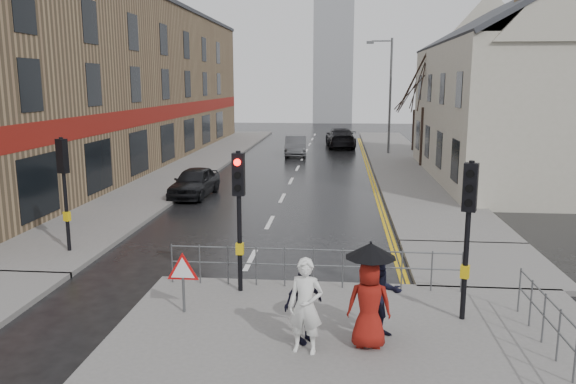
% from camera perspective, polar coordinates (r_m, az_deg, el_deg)
% --- Properties ---
extents(ground, '(120.00, 120.00, 0.00)m').
position_cam_1_polar(ground, '(13.75, -5.82, -10.72)').
color(ground, black).
rests_on(ground, ground).
extents(near_pavement, '(10.00, 9.00, 0.14)m').
position_cam_1_polar(near_pavement, '(10.33, 7.56, -18.10)').
color(near_pavement, '#605E5B').
rests_on(near_pavement, ground).
extents(left_pavement, '(4.00, 44.00, 0.14)m').
position_cam_1_polar(left_pavement, '(36.99, -8.89, 3.11)').
color(left_pavement, '#605E5B').
rests_on(left_pavement, ground).
extents(right_pavement, '(4.00, 40.00, 0.14)m').
position_cam_1_polar(right_pavement, '(38.06, 11.26, 3.25)').
color(right_pavement, '#605E5B').
rests_on(right_pavement, ground).
extents(pavement_bridge_right, '(4.00, 4.20, 0.14)m').
position_cam_1_polar(pavement_bridge_right, '(16.78, 18.84, -6.96)').
color(pavement_bridge_right, '#605E5B').
rests_on(pavement_bridge_right, ground).
extents(building_left_terrace, '(8.00, 42.00, 10.00)m').
position_cam_1_polar(building_left_terrace, '(37.46, -17.83, 10.38)').
color(building_left_terrace, '#856C4D').
rests_on(building_left_terrace, ground).
extents(building_right_cream, '(9.00, 16.40, 10.10)m').
position_cam_1_polar(building_right_cream, '(31.95, 22.88, 9.64)').
color(building_right_cream, '#BBB4A3').
rests_on(building_right_cream, ground).
extents(church_tower, '(5.00, 5.00, 18.00)m').
position_cam_1_polar(church_tower, '(74.63, 4.65, 14.00)').
color(church_tower, gray).
rests_on(church_tower, ground).
extents(traffic_signal_near_left, '(0.28, 0.27, 3.40)m').
position_cam_1_polar(traffic_signal_near_left, '(13.19, -5.02, -0.48)').
color(traffic_signal_near_left, black).
rests_on(traffic_signal_near_left, near_pavement).
extents(traffic_signal_near_right, '(0.34, 0.33, 3.40)m').
position_cam_1_polar(traffic_signal_near_right, '(12.10, 17.87, -2.02)').
color(traffic_signal_near_right, black).
rests_on(traffic_signal_near_right, near_pavement).
extents(traffic_signal_far_left, '(0.34, 0.33, 3.40)m').
position_cam_1_polar(traffic_signal_far_left, '(17.68, -21.82, 1.70)').
color(traffic_signal_far_left, black).
rests_on(traffic_signal_far_left, left_pavement).
extents(guard_railing_front, '(7.14, 0.04, 1.00)m').
position_cam_1_polar(guard_railing_front, '(13.79, 2.62, -6.81)').
color(guard_railing_front, '#595B5E').
rests_on(guard_railing_front, near_pavement).
extents(guard_railing_side, '(0.04, 4.54, 1.00)m').
position_cam_1_polar(guard_railing_side, '(11.36, 25.87, -12.03)').
color(guard_railing_side, '#595B5E').
rests_on(guard_railing_side, near_pavement).
extents(warning_sign, '(0.80, 0.07, 1.35)m').
position_cam_1_polar(warning_sign, '(12.47, -10.64, -8.07)').
color(warning_sign, '#595B5E').
rests_on(warning_sign, near_pavement).
extents(street_lamp, '(1.83, 0.25, 8.00)m').
position_cam_1_polar(street_lamp, '(40.65, 10.11, 10.33)').
color(street_lamp, '#595B5E').
rests_on(street_lamp, right_pavement).
extents(tree_near, '(2.40, 2.40, 6.58)m').
position_cam_1_polar(tree_near, '(34.87, 13.74, 10.81)').
color(tree_near, black).
rests_on(tree_near, right_pavement).
extents(tree_far, '(2.40, 2.40, 5.64)m').
position_cam_1_polar(tree_far, '(42.87, 12.83, 9.88)').
color(tree_far, black).
rests_on(tree_far, right_pavement).
extents(pedestrian_a, '(0.73, 0.55, 1.81)m').
position_cam_1_polar(pedestrian_a, '(10.54, 1.79, -11.50)').
color(pedestrian_a, silver).
rests_on(pedestrian_a, near_pavement).
extents(pedestrian_b, '(1.00, 0.88, 1.75)m').
position_cam_1_polar(pedestrian_b, '(11.29, 9.39, -10.24)').
color(pedestrian_b, black).
rests_on(pedestrian_b, near_pavement).
extents(pedestrian_with_umbrella, '(0.96, 0.96, 2.05)m').
position_cam_1_polar(pedestrian_with_umbrella, '(10.76, 8.28, -9.90)').
color(pedestrian_with_umbrella, maroon).
rests_on(pedestrian_with_umbrella, near_pavement).
extents(pedestrian_d, '(0.90, 0.88, 1.52)m').
position_cam_1_polar(pedestrian_d, '(11.00, 1.57, -11.32)').
color(pedestrian_d, black).
rests_on(pedestrian_d, near_pavement).
extents(car_parked, '(1.81, 3.99, 1.33)m').
position_cam_1_polar(car_parked, '(25.76, -9.48, 1.00)').
color(car_parked, black).
rests_on(car_parked, ground).
extents(car_mid, '(1.71, 4.26, 1.38)m').
position_cam_1_polar(car_mid, '(39.85, 0.79, 4.70)').
color(car_mid, '#3F4043').
rests_on(car_mid, ground).
extents(car_far, '(2.60, 5.52, 1.56)m').
position_cam_1_polar(car_far, '(45.31, 5.34, 5.53)').
color(car_far, black).
rests_on(car_far, ground).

